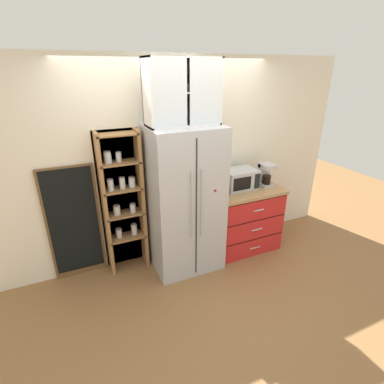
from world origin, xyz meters
name	(u,v)px	position (x,y,z in m)	size (l,w,h in m)	color
ground_plane	(186,262)	(0.00, 0.00, 0.00)	(10.65, 10.65, 0.00)	olive
wall_back_cream	(173,162)	(0.00, 0.40, 1.27)	(4.95, 0.10, 2.55)	silver
refrigerator	(185,200)	(0.00, 0.01, 0.91)	(0.83, 0.70, 1.81)	#B7BABF
pantry_shelf_column	(122,200)	(-0.70, 0.29, 0.92)	(0.52, 0.27, 1.77)	brown
counter_cabinet	(244,218)	(0.91, 0.04, 0.45)	(0.94, 0.65, 0.89)	red
microwave	(239,179)	(0.83, 0.09, 1.02)	(0.44, 0.33, 0.26)	#B7BABF
coffee_maker	(266,174)	(1.22, 0.05, 1.05)	(0.17, 0.20, 0.31)	#B7B7BC
mug_charcoal	(224,191)	(0.55, 0.01, 0.94)	(0.12, 0.08, 0.09)	#2D2D33
mug_sage	(245,185)	(0.91, 0.06, 0.94)	(0.12, 0.08, 0.09)	#8CA37F
bottle_amber	(246,180)	(0.91, 0.06, 1.01)	(0.07, 0.07, 0.26)	brown
bottle_clear	(248,182)	(0.91, 0.01, 1.00)	(0.06, 0.06, 0.25)	silver
upper_cabinet	(182,92)	(0.00, 0.06, 2.15)	(0.80, 0.32, 0.69)	silver
chalkboard_menu	(74,223)	(-1.28, 0.33, 0.71)	(0.60, 0.04, 1.41)	brown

